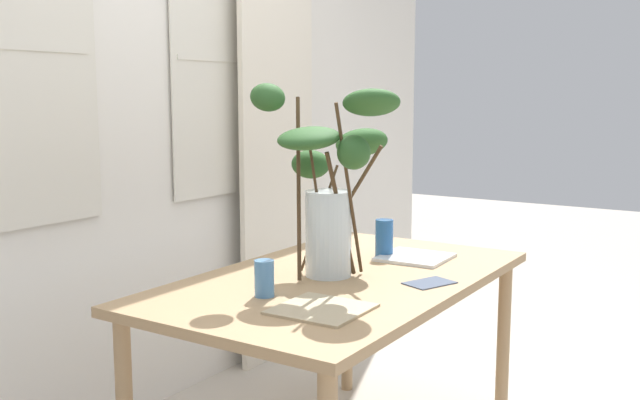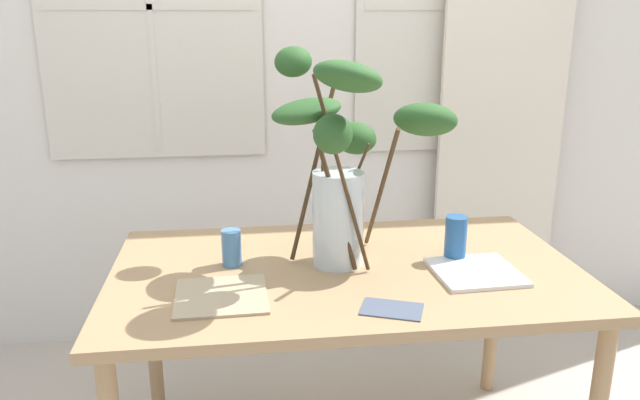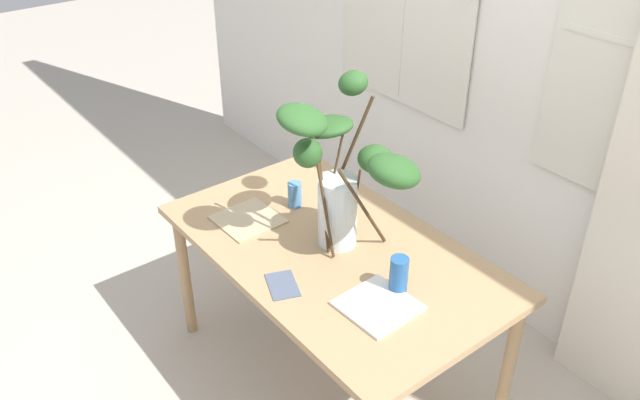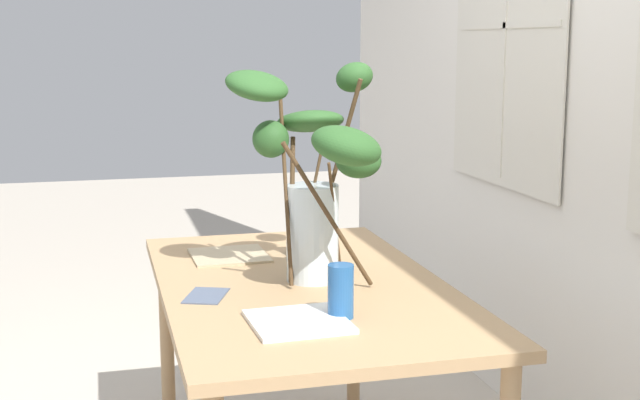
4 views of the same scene
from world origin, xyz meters
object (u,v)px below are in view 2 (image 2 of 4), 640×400
drinking_glass_blue_left (232,248)px  plate_square_right (476,272)px  drinking_glass_blue_right (456,238)px  plate_square_left (221,296)px  dining_table (346,289)px  vase_with_branches (348,158)px

drinking_glass_blue_left → plate_square_right: (0.74, -0.17, -0.05)m
drinking_glass_blue_left → drinking_glass_blue_right: bearing=-3.6°
plate_square_left → plate_square_right: bearing=4.9°
dining_table → vase_with_branches: (0.01, 0.04, 0.42)m
vase_with_branches → plate_square_right: size_ratio=2.74×
vase_with_branches → plate_square_right: 0.52m
dining_table → plate_square_left: plate_square_left is taller
drinking_glass_blue_left → drinking_glass_blue_right: drinking_glass_blue_right is taller
vase_with_branches → drinking_glass_blue_left: 0.46m
dining_table → drinking_glass_blue_left: bearing=169.7°
plate_square_left → plate_square_right: size_ratio=1.02×
dining_table → plate_square_right: (0.38, -0.10, 0.08)m
dining_table → drinking_glass_blue_right: (0.36, 0.02, 0.15)m
drinking_glass_blue_right → plate_square_left: size_ratio=0.57×
drinking_glass_blue_right → dining_table: bearing=-176.9°
dining_table → plate_square_left: (-0.38, -0.17, 0.08)m
vase_with_branches → drinking_glass_blue_left: size_ratio=5.92×
vase_with_branches → drinking_glass_blue_left: bearing=175.6°
drinking_glass_blue_left → plate_square_left: (-0.03, -0.23, -0.05)m
vase_with_branches → drinking_glass_blue_left: vase_with_branches is taller
dining_table → drinking_glass_blue_right: size_ratio=9.99×
dining_table → vase_with_branches: vase_with_branches is taller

